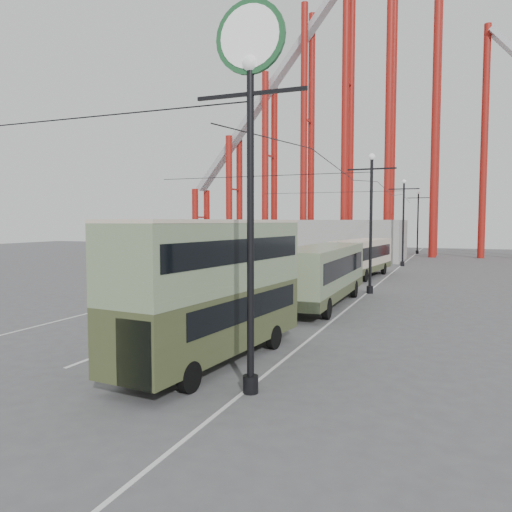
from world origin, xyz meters
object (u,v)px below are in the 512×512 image
at_px(lamp_post_near, 250,110).
at_px(single_decker_cream, 362,256).
at_px(double_decker_bus, 214,283).
at_px(pedestrian, 248,292).
at_px(single_decker_green, 322,272).

xyz_separation_m(lamp_post_near, single_decker_cream, (-2.23, 30.81, -6.03)).
xyz_separation_m(double_decker_bus, single_decker_cream, (0.11, 28.44, -0.92)).
bearing_deg(single_decker_cream, double_decker_bus, -84.24).
bearing_deg(single_decker_cream, pedestrian, -95.21).
distance_m(double_decker_bus, single_decker_green, 12.86).
height_order(lamp_post_near, pedestrian, lamp_post_near).
relative_size(single_decker_green, single_decker_cream, 1.13).
distance_m(double_decker_bus, pedestrian, 11.67).
relative_size(lamp_post_near, single_decker_green, 0.90).
height_order(lamp_post_near, single_decker_cream, lamp_post_near).
distance_m(single_decker_green, single_decker_cream, 15.62).
height_order(single_decker_green, pedestrian, single_decker_green).
distance_m(single_decker_cream, pedestrian, 17.78).
bearing_deg(double_decker_bus, single_decker_cream, 95.70).
relative_size(double_decker_bus, single_decker_cream, 0.88).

